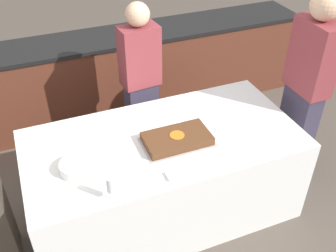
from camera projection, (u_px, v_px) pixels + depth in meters
name	position (u px, v px, depth m)	size (l,w,h in m)	color
ground_plane	(164.00, 208.00, 3.37)	(14.00, 14.00, 0.00)	brown
back_counter	(111.00, 76.00, 4.27)	(4.40, 0.58, 0.92)	#5B2D1E
dining_table	(164.00, 175.00, 3.14)	(2.06, 1.02, 0.76)	white
cake	(177.00, 139.00, 2.85)	(0.52, 0.31, 0.07)	#B7B2AD
plate_stack	(77.00, 167.00, 2.60)	(0.23, 0.23, 0.07)	white
wine_glass	(110.00, 186.00, 2.35)	(0.06, 0.06, 0.18)	white
side_plate_near_cake	(170.00, 117.00, 3.12)	(0.22, 0.22, 0.00)	white
utensil_pile	(179.00, 174.00, 2.59)	(0.18, 0.08, 0.02)	white
person_cutting_cake	(141.00, 85.00, 3.45)	(0.34, 0.23, 1.54)	#383347
person_seated_right	(305.00, 89.00, 3.20)	(0.23, 0.38, 1.71)	#383347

